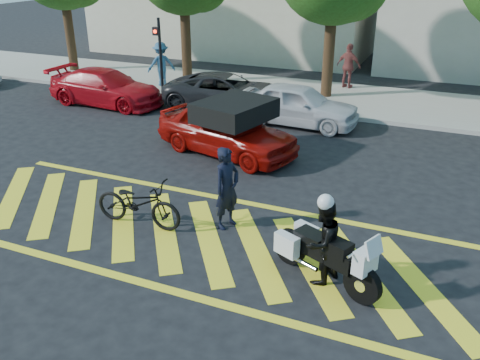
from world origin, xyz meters
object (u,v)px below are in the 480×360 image
at_px(bicycle, 138,203).
at_px(red_convertible, 227,129).
at_px(parked_left, 106,87).
at_px(officer_moto, 323,242).
at_px(officer_bike, 227,188).
at_px(parked_mid_left, 226,91).
at_px(police_motorcycle, 323,253).
at_px(parked_mid_right, 298,104).

xyz_separation_m(bicycle, red_convertible, (-0.02, 4.80, 0.22)).
bearing_deg(parked_left, officer_moto, -125.71).
height_order(officer_bike, officer_moto, officer_bike).
relative_size(officer_bike, officer_moto, 1.13).
distance_m(red_convertible, parked_left, 7.31).
relative_size(red_convertible, parked_mid_left, 0.94).
relative_size(police_motorcycle, officer_moto, 1.38).
xyz_separation_m(police_motorcycle, parked_left, (-10.98, 8.30, 0.11)).
relative_size(officer_bike, parked_left, 0.39).
bearing_deg(bicycle, parked_left, 38.29).
relative_size(officer_bike, red_convertible, 0.42).
xyz_separation_m(red_convertible, parked_mid_right, (1.13, 3.54, -0.04)).
height_order(red_convertible, parked_mid_right, red_convertible).
bearing_deg(bicycle, red_convertible, -1.81).
height_order(bicycle, parked_mid_right, parked_mid_right).
distance_m(parked_left, parked_mid_right, 7.79).
bearing_deg(parked_mid_right, red_convertible, 164.82).
height_order(officer_bike, police_motorcycle, officer_bike).
height_order(bicycle, police_motorcycle, bicycle).
distance_m(police_motorcycle, parked_mid_right, 9.37).
relative_size(officer_moto, parked_left, 0.35).
bearing_deg(officer_moto, police_motorcycle, 153.00).
bearing_deg(parked_mid_left, police_motorcycle, -152.91).
distance_m(officer_bike, parked_left, 11.09).
relative_size(parked_left, parked_mid_left, 0.99).
xyz_separation_m(officer_moto, parked_mid_left, (-6.35, 9.71, -0.16)).
relative_size(police_motorcycle, red_convertible, 0.51).
bearing_deg(parked_left, parked_mid_left, -71.60).
bearing_deg(red_convertible, bicycle, -165.12).
bearing_deg(bicycle, officer_moto, -98.42).
distance_m(bicycle, parked_mid_left, 9.47).
height_order(police_motorcycle, officer_moto, officer_moto).
height_order(officer_moto, parked_left, officer_moto).
relative_size(parked_left, parked_mid_right, 1.11).
distance_m(parked_left, parked_mid_left, 4.81).
height_order(officer_moto, parked_mid_left, officer_moto).
xyz_separation_m(police_motorcycle, parked_mid_left, (-6.37, 9.70, 0.09)).
bearing_deg(red_convertible, police_motorcycle, -125.91).
distance_m(parked_mid_left, parked_mid_right, 3.30).
bearing_deg(officer_moto, bicycle, -72.32).
bearing_deg(officer_bike, officer_moto, -97.32).
bearing_deg(parked_mid_left, bicycle, -173.63).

